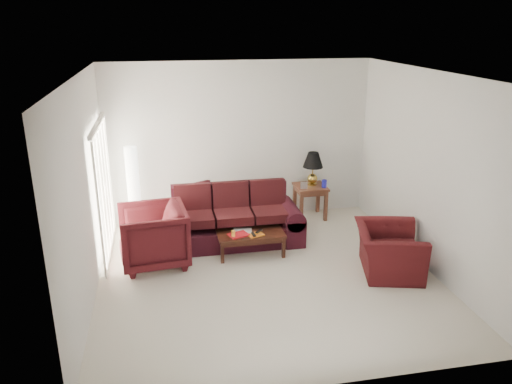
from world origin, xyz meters
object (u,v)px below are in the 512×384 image
(end_table, at_px, (310,201))
(coffee_table, at_px, (251,243))
(floor_lamp, at_px, (133,189))
(sofa, at_px, (232,217))
(armchair_right, at_px, (388,250))
(armchair_left, at_px, (153,236))

(end_table, bearing_deg, coffee_table, -135.76)
(end_table, bearing_deg, floor_lamp, 179.86)
(sofa, relative_size, floor_lamp, 1.49)
(sofa, distance_m, armchair_right, 2.65)
(end_table, relative_size, coffee_table, 0.59)
(armchair_right, xyz_separation_m, coffee_table, (-1.96, 0.99, -0.16))
(coffee_table, bearing_deg, sofa, 117.14)
(sofa, bearing_deg, floor_lamp, 157.20)
(sofa, bearing_deg, armchair_left, -152.43)
(sofa, relative_size, end_table, 3.67)
(sofa, xyz_separation_m, armchair_left, (-1.34, -0.55, -0.01))
(floor_lamp, height_order, coffee_table, floor_lamp)
(armchair_left, bearing_deg, sofa, 106.37)
(end_table, relative_size, armchair_right, 0.59)
(floor_lamp, xyz_separation_m, armchair_right, (3.85, -2.40, -0.44))
(floor_lamp, bearing_deg, armchair_right, -31.96)
(sofa, xyz_separation_m, armchair_right, (2.18, -1.51, -0.13))
(sofa, height_order, floor_lamp, floor_lamp)
(end_table, bearing_deg, sofa, -151.90)
(armchair_left, xyz_separation_m, coffee_table, (1.56, 0.03, -0.28))
(end_table, height_order, coffee_table, end_table)
(sofa, height_order, armchair_right, sofa)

